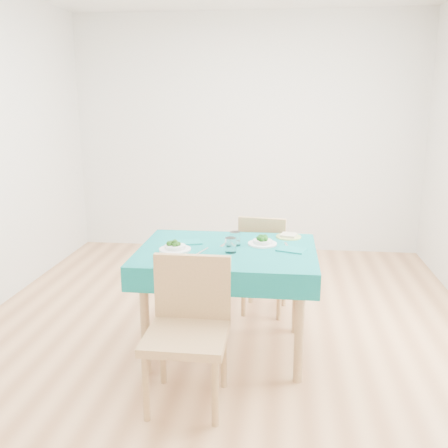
# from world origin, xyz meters

# --- Properties ---
(room_shell) EXTENTS (4.02, 4.52, 2.73)m
(room_shell) POSITION_xyz_m (0.00, 0.00, 1.35)
(room_shell) COLOR #A87246
(room_shell) RESTS_ON ground
(table) EXTENTS (1.19, 0.91, 0.76)m
(table) POSITION_xyz_m (0.06, -0.33, 0.38)
(table) COLOR #08605F
(table) RESTS_ON ground
(chair_near) EXTENTS (0.47, 0.51, 1.16)m
(chair_near) POSITION_xyz_m (-0.10, -0.99, 0.58)
(chair_near) COLOR #9B7649
(chair_near) RESTS_ON ground
(chair_far) EXTENTS (0.43, 0.46, 0.94)m
(chair_far) POSITION_xyz_m (0.30, 0.40, 0.47)
(chair_far) COLOR #9B7649
(chair_far) RESTS_ON ground
(bowl_near) EXTENTS (0.22, 0.22, 0.07)m
(bowl_near) POSITION_xyz_m (-0.29, -0.40, 0.79)
(bowl_near) COLOR white
(bowl_near) RESTS_ON table
(bowl_far) EXTENTS (0.20, 0.20, 0.06)m
(bowl_far) POSITION_xyz_m (0.29, -0.20, 0.79)
(bowl_far) COLOR white
(bowl_far) RESTS_ON table
(fork_near) EXTENTS (0.04, 0.18, 0.00)m
(fork_near) POSITION_xyz_m (-0.30, -0.50, 0.76)
(fork_near) COLOR silver
(fork_near) RESTS_ON table
(knife_near) EXTENTS (0.07, 0.18, 0.00)m
(knife_near) POSITION_xyz_m (-0.10, -0.41, 0.76)
(knife_near) COLOR silver
(knife_near) RESTS_ON table
(fork_far) EXTENTS (0.07, 0.18, 0.00)m
(fork_far) POSITION_xyz_m (0.04, -0.20, 0.76)
(fork_far) COLOR silver
(fork_far) RESTS_ON table
(knife_far) EXTENTS (0.05, 0.22, 0.00)m
(knife_far) POSITION_xyz_m (0.47, -0.24, 0.76)
(knife_far) COLOR silver
(knife_far) RESTS_ON table
(napkin_near) EXTENTS (0.22, 0.19, 0.01)m
(napkin_near) POSITION_xyz_m (-0.23, -0.22, 0.76)
(napkin_near) COLOR #0C6A68
(napkin_near) RESTS_ON table
(napkin_far) EXTENTS (0.22, 0.18, 0.01)m
(napkin_far) POSITION_xyz_m (0.49, -0.31, 0.76)
(napkin_far) COLOR #0C6A68
(napkin_far) RESTS_ON table
(tumbler_center) EXTENTS (0.07, 0.07, 0.10)m
(tumbler_center) POSITION_xyz_m (0.10, -0.23, 0.81)
(tumbler_center) COLOR white
(tumbler_center) RESTS_ON table
(tumbler_side) EXTENTS (0.08, 0.08, 0.10)m
(tumbler_side) POSITION_xyz_m (0.09, -0.40, 0.81)
(tumbler_side) COLOR white
(tumbler_side) RESTS_ON table
(side_plate) EXTENTS (0.19, 0.19, 0.01)m
(side_plate) POSITION_xyz_m (0.48, 0.02, 0.76)
(side_plate) COLOR #A8C45F
(side_plate) RESTS_ON table
(bread_slice) EXTENTS (0.13, 0.13, 0.02)m
(bread_slice) POSITION_xyz_m (0.48, 0.02, 0.78)
(bread_slice) COLOR beige
(bread_slice) RESTS_ON side_plate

